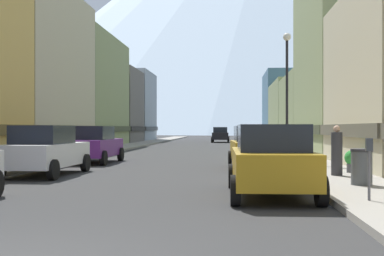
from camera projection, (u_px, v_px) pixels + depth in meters
The scene contains 22 objects.
sidewalk_left at pixel (120, 148), 41.20m from camera, with size 2.50×100.00×0.15m, color gray.
sidewalk_right at pixel (274, 148), 40.24m from camera, with size 2.50×100.00×0.15m, color gray.
storefront_left_3 at pixel (75, 94), 44.92m from camera, with size 7.44×12.75×9.81m.
storefront_left_4 at pixel (109, 108), 55.97m from camera, with size 6.72×8.46×8.20m.
storefront_left_5 at pixel (116, 108), 65.58m from camera, with size 9.52×9.60×8.93m.
storefront_right_2 at pixel (384, 63), 31.39m from camera, with size 9.99×12.10×11.92m.
storefront_right_3 at pixel (339, 113), 43.31m from camera, with size 9.51×11.61×6.24m.
storefront_right_4 at pixel (300, 114), 56.22m from camera, with size 6.34×13.59×6.77m.
storefront_right_5 at pixel (293, 108), 69.14m from camera, with size 8.10×12.00×9.29m.
car_left_1 at pixel (45, 150), 17.90m from camera, with size 2.18×4.45×1.78m.
car_left_2 at pixel (94, 144), 24.23m from camera, with size 2.12×4.43×1.78m.
car_right_0 at pixel (271, 160), 12.41m from camera, with size 2.13×4.43×1.78m.
car_right_1 at pixel (255, 147), 20.84m from camera, with size 2.24×4.48×1.78m.
car_driving_0 at pixel (220, 135), 58.58m from camera, with size 2.06×4.40×1.78m.
parking_meter_near at pixel (369, 160), 10.70m from camera, with size 0.14×0.10×1.33m.
trash_bin_right at pixel (362, 167), 13.62m from camera, with size 0.59×0.59×0.98m.
potted_plant_0 at pixel (24, 150), 23.85m from camera, with size 0.62×0.62×0.94m.
potted_plant_1 at pixel (40, 150), 25.79m from camera, with size 0.55×0.55×0.86m.
potted_plant_2 at pixel (352, 160), 17.37m from camera, with size 0.52×0.52×0.78m.
pedestrian_2 at pixel (337, 152), 16.34m from camera, with size 0.36×0.36×1.63m.
streetlamp_right at pixel (287, 77), 22.77m from camera, with size 0.36×0.36×5.86m.
mountain_backdrop at pixel (280, 0), 262.81m from camera, with size 317.33×317.33×137.79m, color silver.
Camera 1 is at (2.81, -5.63, 1.70)m, focal length 47.00 mm.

